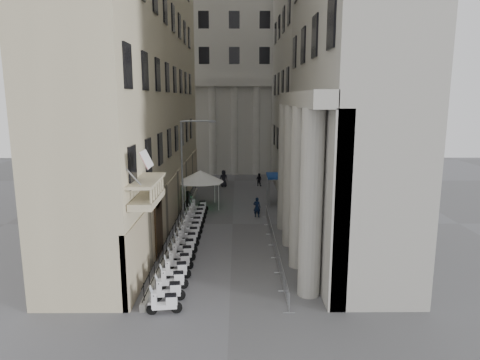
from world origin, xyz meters
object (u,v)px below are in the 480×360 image
object	(u,v)px
scooter_0	(165,314)
pedestrian_b	(259,180)
security_tent	(203,177)
pedestrian_a	(257,207)
street_lamp	(186,165)
info_kiosk	(189,201)

from	to	relation	value
scooter_0	pedestrian_b	xyz separation A→B (m)	(6.17, 31.21, 0.78)
security_tent	pedestrian_a	size ratio (longest dim) A/B	2.48
security_tent	pedestrian_a	distance (m)	6.42
security_tent	street_lamp	distance (m)	7.05
street_lamp	pedestrian_a	world-z (taller)	street_lamp
scooter_0	street_lamp	size ratio (longest dim) A/B	0.17
security_tent	scooter_0	bearing A→B (deg)	-90.80
scooter_0	security_tent	bearing A→B (deg)	-7.67
security_tent	info_kiosk	xyz separation A→B (m)	(-1.31, -1.02, -2.12)
scooter_0	street_lamp	distance (m)	15.12
street_lamp	pedestrian_b	size ratio (longest dim) A/B	5.59
street_lamp	pedestrian_b	world-z (taller)	street_lamp
pedestrian_b	scooter_0	bearing A→B (deg)	103.84
security_tent	info_kiosk	distance (m)	2.70
security_tent	info_kiosk	bearing A→B (deg)	-142.08
security_tent	street_lamp	size ratio (longest dim) A/B	0.51
scooter_0	security_tent	world-z (taller)	security_tent
security_tent	street_lamp	bearing A→B (deg)	-96.63
street_lamp	pedestrian_a	xyz separation A→B (m)	(5.80, 3.27, -4.35)
scooter_0	pedestrian_b	distance (m)	31.82
security_tent	pedestrian_b	xyz separation A→B (m)	(5.88, 10.39, -2.25)
pedestrian_a	street_lamp	bearing A→B (deg)	46.26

